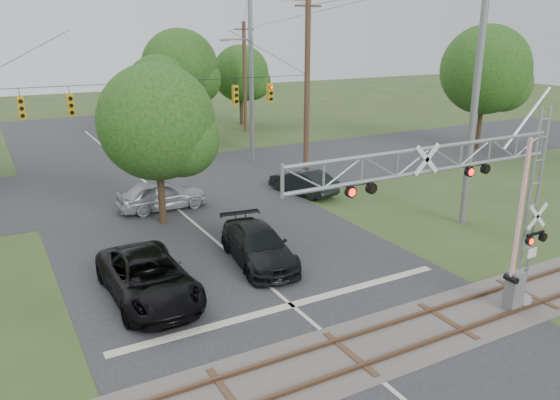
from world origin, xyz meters
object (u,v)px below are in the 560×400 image
sedan_silver (162,195)px  streetlight (250,94)px  pickup_black (148,278)px  car_dark (258,245)px  traffic_signal_span (174,98)px  crossing_gantry (472,201)px

sedan_silver → streetlight: 12.26m
sedan_silver → pickup_black: bearing=159.6°
car_dark → traffic_signal_span: bearing=96.1°
crossing_gantry → streetlight: 24.33m
traffic_signal_span → sedan_silver: 5.43m
crossing_gantry → pickup_black: 11.39m
car_dark → sedan_silver: 9.01m
crossing_gantry → pickup_black: size_ratio=1.73×
crossing_gantry → traffic_signal_span: bearing=100.1°
crossing_gantry → car_dark: crossing_gantry is taller
car_dark → crossing_gantry: bearing=-58.6°
pickup_black → sedan_silver: bearing=69.4°
crossing_gantry → sedan_silver: size_ratio=2.14×
pickup_black → streetlight: streetlight is taller
traffic_signal_span → streetlight: traffic_signal_span is taller
car_dark → streetlight: bearing=72.1°
traffic_signal_span → car_dark: traffic_signal_span is taller
pickup_black → streetlight: size_ratio=0.66×
car_dark → streetlight: streetlight is taller
crossing_gantry → car_dark: (-3.49, 7.79, -3.55)m
traffic_signal_span → sedan_silver: size_ratio=4.06×
traffic_signal_span → streetlight: size_ratio=2.17×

